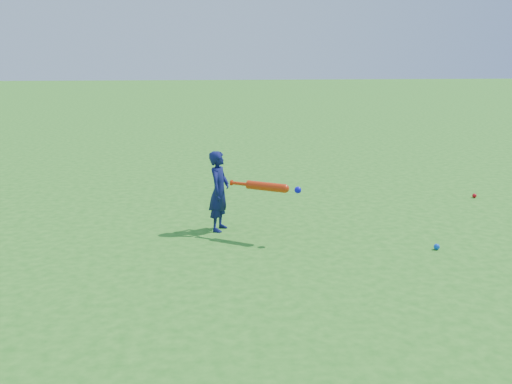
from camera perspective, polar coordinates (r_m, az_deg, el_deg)
ground at (r=7.63m, az=1.03°, el=-2.50°), size 80.00×80.00×0.00m
child at (r=6.96m, az=-3.70°, el=0.09°), size 0.35×0.42×0.99m
ground_ball_red at (r=9.23m, az=21.00°, el=-0.35°), size 0.07×0.07×0.07m
ground_ball_blue at (r=6.68m, az=17.62°, el=-5.24°), size 0.07×0.07×0.07m
bat_swing at (r=6.57m, az=1.33°, el=0.52°), size 0.79×0.52×0.10m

